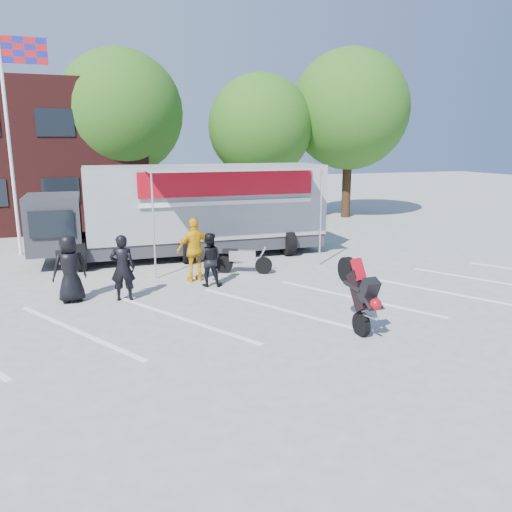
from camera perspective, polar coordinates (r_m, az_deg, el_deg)
ground at (r=11.94m, az=3.08°, el=-7.46°), size 100.00×100.00×0.00m
parking_bay_lines at (r=12.81m, az=1.33°, el=-5.99°), size 18.09×13.33×0.01m
flagpole at (r=20.40m, az=-25.91°, el=14.16°), size 1.61×0.12×8.00m
tree_left at (r=26.45m, az=-15.23°, el=15.49°), size 6.12×6.12×8.64m
tree_mid at (r=27.00m, az=0.50°, el=14.54°), size 5.44×5.44×7.68m
tree_right at (r=28.73m, az=10.64°, el=16.09°), size 6.46×6.46×9.12m
transporter_truck at (r=18.81m, az=-6.97°, el=0.03°), size 10.64×5.36×3.34m
parked_motorcycle at (r=16.19m, az=-1.38°, el=-1.98°), size 1.96×1.36×0.98m
stunt_bike_rider at (r=11.80m, az=10.37°, el=-7.92°), size 0.75×1.56×1.82m
spectator_leather_a at (r=13.99m, az=-20.51°, el=-1.34°), size 1.00×0.77×1.82m
spectator_leather_b at (r=13.70m, az=-15.00°, el=-1.31°), size 0.74×0.58×1.79m
spectator_leather_c at (r=14.67m, az=-5.40°, el=-0.41°), size 0.93×0.82×1.59m
spectator_hivis at (r=15.20m, az=-7.00°, el=0.70°), size 1.19×0.62×1.94m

